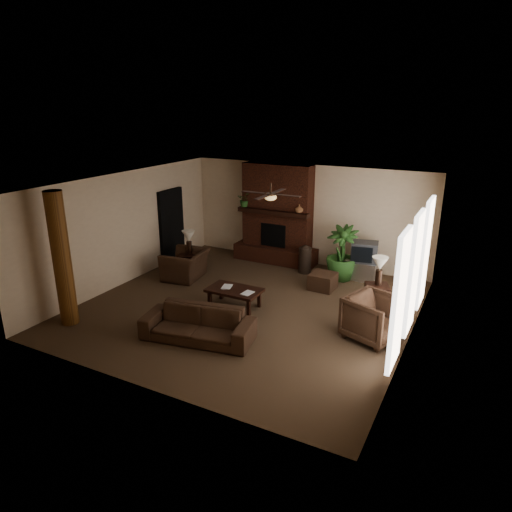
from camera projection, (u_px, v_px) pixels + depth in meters
The scene contains 23 objects.
room_shell at pixel (247, 248), 9.97m from camera, with size 7.00×7.00×7.00m.
fireplace at pixel (277, 222), 13.11m from camera, with size 2.40×0.70×2.80m.
windows at pixel (414, 273), 8.64m from camera, with size 0.08×3.65×2.35m.
log_column at pixel (62, 260), 9.24m from camera, with size 0.36×0.36×2.80m, color brown.
doorway at pixel (172, 226), 13.10m from camera, with size 0.10×1.00×2.10m, color black.
ceiling_fan at pixel (271, 196), 9.69m from camera, with size 1.35×1.35×0.37m.
sofa at pixel (198, 319), 8.89m from camera, with size 2.17×0.63×0.85m, color #3C271A.
armchair_left at pixel (185, 260), 11.99m from camera, with size 1.12×0.73×0.98m, color #3C271A.
armchair_right at pixel (374, 316), 8.87m from camera, with size 0.95×0.89×0.98m, color #3C271A.
coffee_table at pixel (234, 291), 10.32m from camera, with size 1.20×0.70×0.43m.
ottoman at pixel (323, 281), 11.37m from camera, with size 0.60×0.60×0.40m, color #3C271A.
tv_stand at pixel (362, 270), 11.99m from camera, with size 0.85×0.50×0.50m, color silver.
tv at pixel (364, 252), 11.77m from camera, with size 0.73×0.64×0.52m.
floor_vase at pixel (305, 257), 12.39m from camera, with size 0.34×0.34×0.77m.
floor_plant at pixel (341, 264), 11.95m from camera, with size 0.80×1.43×0.80m, color #2C5522.
side_table_left at pixel (190, 263), 12.40m from camera, with size 0.50×0.50×0.55m, color black.
lamp_left at pixel (189, 238), 12.14m from camera, with size 0.41×0.41×0.65m.
side_table_right at pixel (376, 297), 10.28m from camera, with size 0.50×0.50×0.55m, color black.
lamp_right at pixel (380, 266), 10.08m from camera, with size 0.43×0.43×0.65m.
mantel_plant at pixel (245, 201), 13.11m from camera, with size 0.38×0.42×0.33m, color #2C5522.
mantel_vase at pixel (299, 209), 12.40m from camera, with size 0.22×0.23×0.22m, color #99623D.
book_a at pixel (222, 281), 10.37m from camera, with size 0.22×0.03×0.29m, color #999999.
book_b at pixel (244, 286), 10.06m from camera, with size 0.21×0.02×0.29m, color #999999.
Camera 1 is at (4.55, -8.35, 4.41)m, focal length 32.28 mm.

